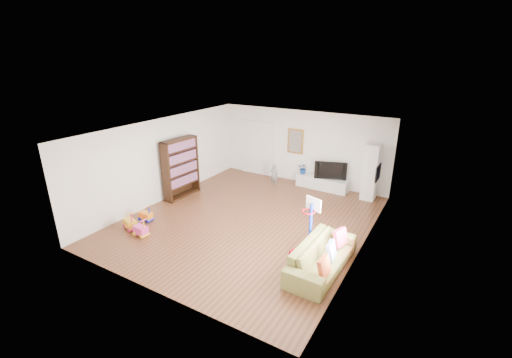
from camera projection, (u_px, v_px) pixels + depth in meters
The scene contains 25 objects.
floor at pixel (249, 220), 10.09m from camera, with size 6.50×7.50×0.00m, color brown.
ceiling at pixel (248, 129), 9.16m from camera, with size 6.50×7.50×0.00m, color white.
wall_back at pixel (302, 147), 12.66m from camera, with size 6.50×0.00×2.70m, color white.
wall_front at pixel (147, 233), 6.59m from camera, with size 6.50×0.00×2.70m, color silver.
wall_left at pixel (164, 160), 11.17m from camera, with size 0.00×7.50×2.70m, color silver.
wall_right at pixel (366, 200), 8.08m from camera, with size 0.00×7.50×2.70m, color silver.
navy_accent at pixel (380, 164), 9.04m from camera, with size 0.01×3.20×1.70m, color black.
olive_wainscot at pixel (374, 211), 9.51m from camera, with size 0.01×3.20×1.00m, color brown.
doorway at pixel (257, 148), 13.63m from camera, with size 1.45×0.06×2.10m, color white.
painting_back at pixel (295, 141), 12.67m from camera, with size 0.62×0.06×0.92m, color gold.
artwork_right at pixel (378, 173), 9.34m from camera, with size 0.04×0.56×0.46m, color #7F3F8C.
media_console at pixel (322, 183), 12.32m from camera, with size 1.88×0.47×0.44m, color silver.
tall_cabinet at pixel (371, 172), 11.20m from camera, with size 0.44×0.44×1.89m, color white.
bookshelf at pixel (181, 168), 11.44m from camera, with size 0.36×1.37×2.00m, color black.
sofa at pixel (322, 256), 7.66m from camera, with size 2.29×0.89×0.67m, color olive.
basketball_hoop at pixel (306, 228), 8.09m from camera, with size 0.50×0.61×1.45m, color #BA0014.
ride_on_yellow at pixel (130, 220), 9.45m from camera, with size 0.42×0.26×0.55m, color gold.
ride_on_orange at pixel (145, 213), 9.93m from camera, with size 0.38×0.24×0.51m, color orange.
ride_on_pink at pixel (140, 227), 9.11m from camera, with size 0.39×0.24×0.52m, color #F73A99.
child at pixel (274, 174), 12.67m from camera, with size 0.29×0.19×0.80m, color gray.
tv at pixel (331, 170), 12.04m from camera, with size 1.12×0.15×0.64m, color black.
vase_plant at pixel (303, 168), 12.54m from camera, with size 0.37×0.32×0.42m, color navy.
pillow_left at pixel (324, 267), 6.96m from camera, with size 0.10×0.38×0.38m, color #C44D26.
pillow_center at pixel (331, 250), 7.53m from camera, with size 0.10×0.38×0.38m, color silver.
pillow_right at pixel (340, 237), 8.07m from camera, with size 0.11×0.40×0.40m, color #D3325E.
Camera 1 is at (4.77, -7.70, 4.61)m, focal length 24.00 mm.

